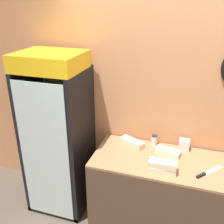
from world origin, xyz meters
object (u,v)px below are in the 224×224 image
beverage_cooler (60,127)px  sandwich_flat_right (132,142)px  sandwich_stack_middle (163,164)px  napkin_dispenser (184,145)px  sandwich_flat_left (168,152)px  sandwich_stack_bottom (163,169)px  chefs_knife (206,173)px  condiment_jar (154,140)px

beverage_cooler → sandwich_flat_right: 0.86m
sandwich_flat_right → sandwich_stack_middle: bearing=-45.6°
sandwich_stack_middle → napkin_dispenser: size_ratio=2.24×
sandwich_stack_middle → sandwich_flat_left: (0.01, 0.33, -0.06)m
sandwich_stack_middle → sandwich_flat_right: 0.57m
sandwich_stack_bottom → chefs_knife: sandwich_stack_bottom is taller
sandwich_flat_right → condiment_jar: 0.25m
condiment_jar → napkin_dispenser: 0.33m
chefs_knife → sandwich_stack_bottom: bearing=-166.5°
sandwich_flat_right → beverage_cooler: bearing=-171.6°
sandwich_flat_left → condiment_jar: 0.23m
sandwich_flat_left → chefs_knife: (0.39, -0.24, -0.02)m
beverage_cooler → sandwich_flat_right: (0.84, 0.12, -0.12)m
sandwich_stack_middle → napkin_dispenser: (0.17, 0.48, -0.03)m
sandwich_flat_left → sandwich_stack_bottom: bearing=-91.8°
sandwich_stack_middle → sandwich_flat_right: sandwich_stack_middle is taller
condiment_jar → sandwich_stack_middle: bearing=-71.4°
sandwich_stack_middle → beverage_cooler: bearing=167.3°
sandwich_flat_right → condiment_jar: bearing=19.4°
sandwich_flat_left → sandwich_flat_right: bearing=170.1°
chefs_knife → condiment_jar: (-0.56, 0.39, 0.05)m
beverage_cooler → sandwich_flat_left: (1.25, 0.05, -0.12)m
chefs_knife → sandwich_flat_right: bearing=158.7°
chefs_knife → napkin_dispenser: size_ratio=2.43×
sandwich_flat_left → sandwich_flat_right: (-0.41, 0.07, 0.00)m
sandwich_stack_bottom → chefs_knife: size_ratio=0.93×
beverage_cooler → napkin_dispenser: beverage_cooler is taller
condiment_jar → napkin_dispenser: bearing=-1.1°
sandwich_flat_right → chefs_knife: size_ratio=1.03×
chefs_knife → condiment_jar: bearing=145.1°
beverage_cooler → napkin_dispenser: bearing=8.1°
beverage_cooler → sandwich_flat_left: beverage_cooler is taller
sandwich_flat_left → chefs_knife: size_ratio=0.94×
sandwich_stack_bottom → sandwich_flat_left: (0.01, 0.33, -0.00)m
chefs_knife → napkin_dispenser: bearing=120.8°
beverage_cooler → sandwich_stack_bottom: bearing=-12.7°
sandwich_stack_bottom → sandwich_flat_right: (-0.40, 0.40, 0.00)m
sandwich_flat_left → chefs_knife: bearing=-31.6°
napkin_dispenser → beverage_cooler: bearing=-171.9°
beverage_cooler → napkin_dispenser: size_ratio=16.00×
sandwich_stack_middle → chefs_knife: sandwich_stack_middle is taller
sandwich_flat_left → beverage_cooler: bearing=-177.5°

